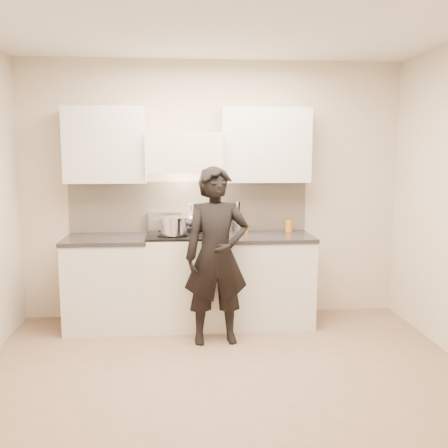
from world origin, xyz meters
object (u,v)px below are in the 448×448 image
object	(u,v)px
counter_right	(266,279)
person	(217,256)
wok	(197,221)
utensil_crock	(238,223)
stove	(186,279)

from	to	relation	value
counter_right	person	size ratio (longest dim) A/B	0.56
counter_right	person	distance (m)	0.83
wok	counter_right	bearing A→B (deg)	-7.44
person	utensil_crock	bearing A→B (deg)	63.95
stove	counter_right	bearing A→B (deg)	0.00
stove	person	bearing A→B (deg)	-61.06
counter_right	utensil_crock	size ratio (longest dim) A/B	2.84
utensil_crock	stove	bearing A→B (deg)	-162.22
counter_right	wok	xyz separation A→B (m)	(-0.71, 0.09, 0.60)
wok	person	distance (m)	0.67
stove	person	world-z (taller)	person
utensil_crock	person	bearing A→B (deg)	-111.56
stove	utensil_crock	bearing A→B (deg)	17.78
utensil_crock	wok	bearing A→B (deg)	-168.96
utensil_crock	person	distance (m)	0.76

